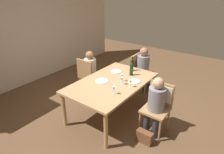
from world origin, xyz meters
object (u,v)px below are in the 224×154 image
at_px(chair_right_end, 140,70).
at_px(wine_glass_far, 131,82).
at_px(wine_bottle_tall_green, 131,69).
at_px(wine_glass_centre, 114,89).
at_px(person_man_guest, 156,102).
at_px(chair_near, 159,101).
at_px(wine_bottle_dark_red, 132,65).
at_px(person_man_bearded, 91,69).
at_px(handbag, 145,137).
at_px(chair_far_right, 88,74).
at_px(dinner_plate_guest_left, 134,81).
at_px(person_woman_host, 144,66).
at_px(dinner_plate_host, 102,81).
at_px(wine_glass_near_left, 122,79).
at_px(dinner_plate_guest_right, 116,71).
at_px(wine_glass_near_right, 122,76).
at_px(dining_table, 112,85).

height_order(chair_right_end, wine_glass_far, chair_right_end).
bearing_deg(wine_bottle_tall_green, wine_glass_centre, -168.89).
height_order(person_man_guest, wine_bottle_tall_green, person_man_guest).
xyz_separation_m(chair_near, wine_bottle_dark_red, (0.57, 0.92, 0.29)).
xyz_separation_m(chair_near, person_man_bearded, (0.31, 1.89, 0.04)).
height_order(wine_bottle_tall_green, handbag, wine_bottle_tall_green).
height_order(chair_far_right, dinner_plate_guest_left, chair_far_right).
bearing_deg(person_woman_host, person_man_guest, 34.93).
distance_m(person_man_bearded, dinner_plate_guest_left, 1.31).
xyz_separation_m(wine_bottle_tall_green, dinner_plate_host, (-0.59, 0.31, -0.14)).
bearing_deg(person_man_guest, wine_glass_near_left, -3.18).
relative_size(chair_right_end, dinner_plate_guest_left, 3.99).
height_order(chair_right_end, dinner_plate_guest_right, chair_right_end).
height_order(wine_glass_centre, wine_glass_far, same).
distance_m(chair_right_end, chair_near, 1.56).
xyz_separation_m(person_man_bearded, dinner_plate_guest_left, (-0.18, -1.30, 0.12)).
bearing_deg(handbag, wine_glass_near_left, 63.33).
bearing_deg(chair_right_end, person_man_guest, 38.11).
bearing_deg(wine_bottle_dark_red, person_man_bearded, 105.07).
bearing_deg(wine_glass_near_right, dinner_plate_guest_left, -59.48).
bearing_deg(dinner_plate_guest_right, wine_glass_centre, -147.17).
distance_m(wine_glass_centre, wine_glass_far, 0.40).
bearing_deg(chair_right_end, wine_glass_near_left, 13.47).
bearing_deg(chair_far_right, person_man_guest, -10.43).
height_order(chair_far_right, wine_bottle_dark_red, wine_bottle_dark_red).
bearing_deg(chair_far_right, wine_glass_centre, -28.85).
bearing_deg(dining_table, chair_near, -82.54).
bearing_deg(chair_near, dinner_plate_guest_left, -12.66).
height_order(chair_far_right, person_man_guest, person_man_guest).
height_order(person_man_guest, dinner_plate_host, person_man_guest).
height_order(wine_glass_near_right, wine_glass_far, same).
bearing_deg(dinner_plate_host, handbag, -102.11).
relative_size(dinner_plate_host, dinner_plate_guest_left, 1.09).
bearing_deg(person_man_bearded, wine_glass_near_right, -15.54).
xyz_separation_m(chair_far_right, person_man_bearded, (0.11, -0.00, 0.10)).
bearing_deg(person_man_guest, dining_table, -1.55).
xyz_separation_m(dinner_plate_host, dinner_plate_guest_left, (0.37, -0.52, 0.00)).
bearing_deg(wine_glass_near_left, person_woman_host, 8.59).
relative_size(wine_bottle_tall_green, dinner_plate_guest_left, 1.46).
height_order(wine_glass_near_left, wine_glass_near_right, same).
bearing_deg(dinner_plate_host, chair_right_end, -3.43).
distance_m(dining_table, person_woman_host, 1.29).
height_order(chair_far_right, person_man_bearded, person_man_bearded).
xyz_separation_m(wine_glass_near_right, dinner_plate_host, (-0.24, 0.31, -0.10)).
relative_size(wine_bottle_dark_red, handbag, 1.14).
relative_size(person_woman_host, wine_glass_far, 7.54).
bearing_deg(wine_glass_near_left, dining_table, 93.89).
xyz_separation_m(chair_right_end, wine_glass_near_right, (-1.16, -0.23, 0.32)).
distance_m(dining_table, dinner_plate_guest_left, 0.44).
xyz_separation_m(person_man_guest, wine_bottle_tall_green, (0.51, 0.80, 0.26)).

